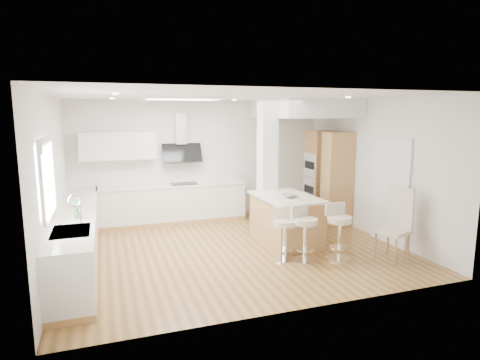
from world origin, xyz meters
name	(u,v)px	position (x,y,z in m)	size (l,w,h in m)	color
ground	(234,249)	(0.00, 0.00, 0.00)	(6.00, 6.00, 0.00)	#A0733B
ceiling	(234,249)	(0.00, 0.00, 0.00)	(6.00, 5.00, 0.02)	white
wall_back	(202,160)	(0.00, 2.50, 1.40)	(6.00, 0.04, 2.80)	silver
wall_left	(52,184)	(-3.00, 0.00, 1.40)	(0.04, 5.00, 2.80)	silver
wall_right	(373,168)	(3.00, 0.00, 1.40)	(0.04, 5.00, 2.80)	silver
skylight	(183,98)	(-0.79, 0.60, 2.77)	(4.10, 2.10, 0.06)	white
window_left	(47,174)	(-2.96, -0.90, 1.69)	(0.06, 1.28, 1.07)	white
doorway_right	(391,192)	(2.97, -0.60, 1.00)	(0.05, 1.00, 2.10)	#4B413B
counter_left	(78,236)	(-2.70, 0.23, 0.46)	(0.63, 4.50, 1.35)	tan
counter_back	(166,193)	(-0.91, 2.22, 0.70)	(3.62, 0.63, 2.50)	tan
pillar	(267,166)	(1.05, 0.95, 1.40)	(0.35, 0.35, 2.80)	white
soffit	(303,109)	(2.10, 1.40, 2.60)	(1.78, 2.20, 0.40)	white
oven_column	(327,177)	(2.68, 1.23, 1.05)	(0.63, 1.21, 2.10)	tan
peninsula	(286,219)	(1.08, 0.06, 0.47)	(1.06, 1.56, 1.00)	tan
bar_stool_a	(285,232)	(0.65, -0.80, 0.50)	(0.51, 0.51, 0.90)	white
bar_stool_b	(304,231)	(0.95, -0.95, 0.54)	(0.52, 0.52, 0.95)	white
bar_stool_c	(339,229)	(1.55, -1.06, 0.54)	(0.43, 0.43, 0.97)	white
dining_chair	(397,221)	(2.51, -1.36, 0.67)	(0.61, 0.61, 1.25)	beige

